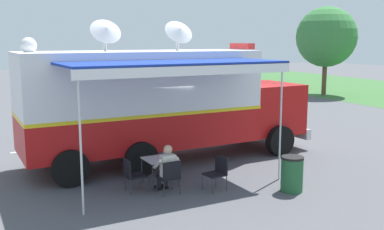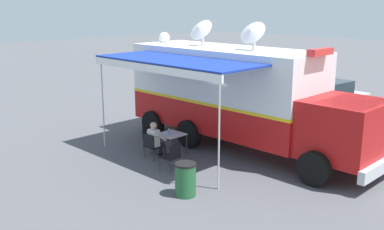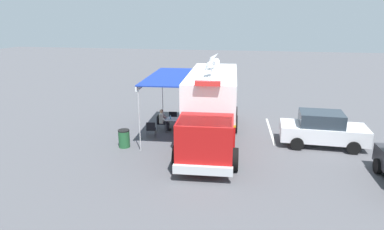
% 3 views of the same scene
% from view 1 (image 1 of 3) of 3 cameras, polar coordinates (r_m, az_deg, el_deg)
% --- Properties ---
extents(ground_plane, '(100.00, 100.00, 0.00)m').
position_cam_1_polar(ground_plane, '(14.31, -6.33, -6.07)').
color(ground_plane, '#515156').
extents(lot_stripe, '(0.44, 4.80, 0.01)m').
position_cam_1_polar(lot_stripe, '(17.05, -14.00, -3.75)').
color(lot_stripe, silver).
rests_on(lot_stripe, ground).
extents(command_truck, '(5.36, 9.63, 4.53)m').
position_cam_1_polar(command_truck, '(14.17, -3.61, 1.86)').
color(command_truck, '#B71414').
rests_on(command_truck, ground).
extents(folding_table, '(0.85, 0.85, 0.73)m').
position_cam_1_polar(folding_table, '(11.98, -4.10, -5.79)').
color(folding_table, silver).
rests_on(folding_table, ground).
extents(water_bottle, '(0.07, 0.07, 0.22)m').
position_cam_1_polar(water_bottle, '(11.83, -3.53, -5.17)').
color(water_bottle, '#4C99D8').
rests_on(water_bottle, folding_table).
extents(folding_chair_at_table, '(0.51, 0.51, 0.87)m').
position_cam_1_polar(folding_chair_at_table, '(11.29, -2.83, -7.57)').
color(folding_chair_at_table, black).
rests_on(folding_chair_at_table, ground).
extents(folding_chair_beside_table, '(0.51, 0.51, 0.87)m').
position_cam_1_polar(folding_chair_beside_table, '(11.54, -7.64, -7.27)').
color(folding_chair_beside_table, black).
rests_on(folding_chair_beside_table, ground).
extents(folding_chair_spare_by_truck, '(0.56, 0.56, 0.87)m').
position_cam_1_polar(folding_chair_spare_by_truck, '(11.66, 3.27, -7.02)').
color(folding_chair_spare_by_truck, black).
rests_on(folding_chair_spare_by_truck, ground).
extents(seated_responder, '(0.68, 0.58, 1.25)m').
position_cam_1_polar(seated_responder, '(11.42, -3.24, -6.66)').
color(seated_responder, silver).
rests_on(seated_responder, ground).
extents(trash_bin, '(0.57, 0.57, 0.91)m').
position_cam_1_polar(trash_bin, '(11.82, 12.57, -7.31)').
color(trash_bin, '#235B33').
rests_on(trash_bin, ground).
extents(car_behind_truck, '(2.08, 4.23, 1.76)m').
position_cam_1_polar(car_behind_truck, '(23.52, -1.64, 2.29)').
color(car_behind_truck, '#2D2D33').
rests_on(car_behind_truck, ground).
extents(car_far_corner, '(4.24, 2.09, 1.76)m').
position_cam_1_polar(car_far_corner, '(19.65, -9.89, 0.73)').
color(car_far_corner, silver).
rests_on(car_far_corner, ground).
extents(tree_far_left, '(4.16, 4.16, 6.12)m').
position_cam_1_polar(tree_far_left, '(32.86, 16.67, 9.46)').
color(tree_far_left, brown).
rests_on(tree_far_left, ground).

